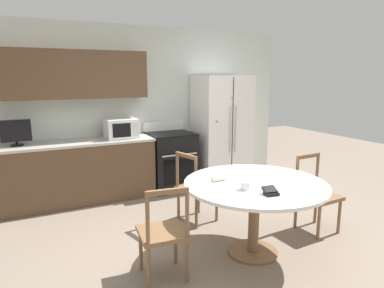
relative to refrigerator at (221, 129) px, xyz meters
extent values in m
plane|color=gray|center=(-1.29, -2.24, -0.92)|extent=(14.00, 14.00, 0.00)
cube|color=silver|center=(-1.29, 0.41, 0.38)|extent=(5.20, 0.10, 2.60)
cube|color=brown|center=(-2.40, 0.19, 0.92)|extent=(2.18, 0.34, 0.68)
cube|color=brown|center=(-2.40, 0.05, -0.48)|extent=(2.18, 0.62, 0.86)
cube|color=#B7B2A8|center=(-2.40, 0.05, -0.03)|extent=(2.20, 0.64, 0.03)
cube|color=white|center=(0.00, 0.00, 0.00)|extent=(0.89, 0.68, 1.83)
cube|color=#333333|center=(0.00, -0.35, 0.00)|extent=(0.01, 0.01, 1.76)
cylinder|color=silver|center=(-0.05, -0.36, 0.05)|extent=(0.02, 0.02, 0.77)
cylinder|color=silver|center=(0.05, -0.36, 0.05)|extent=(0.02, 0.02, 0.77)
cube|color=orange|center=(-0.01, -0.35, 0.56)|extent=(0.04, 0.01, 0.03)
cube|color=white|center=(0.12, -0.35, 0.61)|extent=(0.06, 0.02, 0.05)
cube|color=orange|center=(-0.30, -0.35, 0.19)|extent=(0.04, 0.02, 0.03)
cube|color=black|center=(-0.94, 0.02, -0.47)|extent=(0.70, 0.64, 0.90)
cube|color=black|center=(-0.94, -0.30, -0.56)|extent=(0.51, 0.01, 0.40)
cylinder|color=silver|center=(-0.94, -0.33, -0.29)|extent=(0.58, 0.02, 0.02)
cube|color=black|center=(-0.94, 0.02, -0.01)|extent=(0.70, 0.64, 0.02)
cube|color=white|center=(-0.94, 0.31, 0.08)|extent=(0.70, 0.06, 0.16)
cube|color=white|center=(-1.74, 0.05, 0.13)|extent=(0.46, 0.40, 0.29)
cube|color=black|center=(-1.78, -0.15, 0.13)|extent=(0.27, 0.01, 0.20)
cube|color=silver|center=(-1.57, -0.15, 0.13)|extent=(0.09, 0.01, 0.21)
cylinder|color=black|center=(-3.15, 0.06, -0.01)|extent=(0.16, 0.16, 0.02)
cylinder|color=black|center=(-3.15, 0.06, 0.02)|extent=(0.03, 0.03, 0.04)
cube|color=black|center=(-3.15, 0.06, 0.19)|extent=(0.38, 0.05, 0.29)
cylinder|color=white|center=(-1.02, -2.33, -0.17)|extent=(1.44, 1.44, 0.03)
cylinder|color=brown|center=(-1.02, -2.33, -0.54)|extent=(0.11, 0.11, 0.71)
cylinder|color=brown|center=(-1.02, -2.33, -0.90)|extent=(0.52, 0.52, 0.03)
cube|color=brown|center=(-2.01, -2.31, -0.49)|extent=(0.47, 0.47, 0.04)
cylinder|color=brown|center=(-2.16, -2.11, -0.71)|extent=(0.04, 0.04, 0.41)
cylinder|color=brown|center=(-1.82, -2.16, -0.71)|extent=(0.04, 0.04, 0.41)
cylinder|color=brown|center=(-2.20, -2.46, -0.71)|extent=(0.04, 0.04, 0.41)
cylinder|color=brown|center=(-1.86, -2.50, -0.71)|extent=(0.04, 0.04, 0.41)
cylinder|color=brown|center=(-2.21, -2.47, -0.24)|extent=(0.04, 0.04, 0.45)
cylinder|color=brown|center=(-1.87, -2.52, -0.24)|extent=(0.04, 0.04, 0.45)
cube|color=brown|center=(-2.04, -2.49, -0.04)|extent=(0.35, 0.08, 0.04)
cube|color=brown|center=(-1.16, -1.34, -0.49)|extent=(0.51, 0.51, 0.04)
cylinder|color=brown|center=(-1.03, -1.13, -0.71)|extent=(0.04, 0.04, 0.41)
cylinder|color=brown|center=(-0.95, -1.46, -0.71)|extent=(0.04, 0.04, 0.41)
cylinder|color=brown|center=(-1.37, -1.21, -0.71)|extent=(0.04, 0.04, 0.41)
cylinder|color=brown|center=(-1.28, -1.55, -0.71)|extent=(0.04, 0.04, 0.41)
cylinder|color=brown|center=(-1.38, -1.22, -0.24)|extent=(0.04, 0.04, 0.45)
cylinder|color=brown|center=(-1.30, -1.55, -0.24)|extent=(0.04, 0.04, 0.45)
cube|color=brown|center=(-1.34, -1.39, -0.04)|extent=(0.12, 0.34, 0.04)
cube|color=brown|center=(-0.02, -2.24, -0.49)|extent=(0.44, 0.44, 0.04)
cylinder|color=brown|center=(0.16, -2.40, -0.71)|extent=(0.04, 0.04, 0.41)
cylinder|color=brown|center=(-0.19, -2.42, -0.71)|extent=(0.04, 0.04, 0.41)
cylinder|color=brown|center=(0.14, -2.06, -0.71)|extent=(0.04, 0.04, 0.41)
cylinder|color=brown|center=(-0.20, -2.08, -0.71)|extent=(0.04, 0.04, 0.41)
cylinder|color=brown|center=(0.14, -2.04, -0.24)|extent=(0.04, 0.04, 0.45)
cylinder|color=brown|center=(-0.20, -2.06, -0.24)|extent=(0.04, 0.04, 0.45)
cube|color=brown|center=(-0.03, -2.05, -0.04)|extent=(0.35, 0.05, 0.04)
cylinder|color=silver|center=(-1.23, -2.46, -0.11)|extent=(0.10, 0.10, 0.08)
cylinder|color=#4C8C59|center=(-1.23, -2.46, -0.13)|extent=(0.08, 0.08, 0.04)
cylinder|color=beige|center=(-1.32, -2.12, -0.12)|extent=(0.17, 0.06, 0.05)
cube|color=black|center=(-1.12, -2.70, -0.14)|extent=(0.13, 0.11, 0.03)
cube|color=black|center=(-1.11, -2.67, -0.11)|extent=(0.13, 0.12, 0.06)
camera|label=1|loc=(-3.05, -4.99, 0.90)|focal=32.00mm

